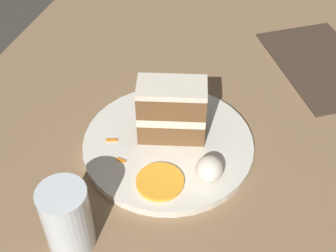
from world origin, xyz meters
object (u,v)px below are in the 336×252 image
object	(u,v)px
cream_dollop	(209,169)
orange_garnish	(160,182)
drinking_glass	(68,221)
menu_card	(322,65)
cake_slice	(172,110)
plate	(168,145)

from	to	relation	value
cream_dollop	orange_garnish	bearing A→B (deg)	117.16
cream_dollop	orange_garnish	distance (m)	0.08
cream_dollop	drinking_glass	world-z (taller)	drinking_glass
orange_garnish	menu_card	bearing A→B (deg)	-27.89
cake_slice	menu_card	size ratio (longest dim) A/B	0.44
cake_slice	orange_garnish	bearing A→B (deg)	-6.87
plate	cream_dollop	distance (m)	0.10
cream_dollop	menu_card	xyz separation A→B (m)	(0.36, -0.14, -0.03)
cake_slice	drinking_glass	world-z (taller)	cake_slice
plate	orange_garnish	size ratio (longest dim) A/B	3.87
drinking_glass	menu_card	world-z (taller)	drinking_glass
plate	orange_garnish	world-z (taller)	orange_garnish
drinking_glass	menu_card	xyz separation A→B (m)	(0.52, -0.30, -0.04)
plate	menu_card	world-z (taller)	plate
cake_slice	orange_garnish	distance (m)	0.12
cake_slice	drinking_glass	bearing A→B (deg)	-32.54
plate	menu_card	xyz separation A→B (m)	(0.31, -0.23, -0.01)
plate	cake_slice	world-z (taller)	cake_slice
orange_garnish	menu_card	world-z (taller)	orange_garnish
plate	cream_dollop	size ratio (longest dim) A/B	6.10
plate	cake_slice	xyz separation A→B (m)	(0.02, 0.00, 0.06)
cake_slice	cream_dollop	bearing A→B (deg)	33.87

